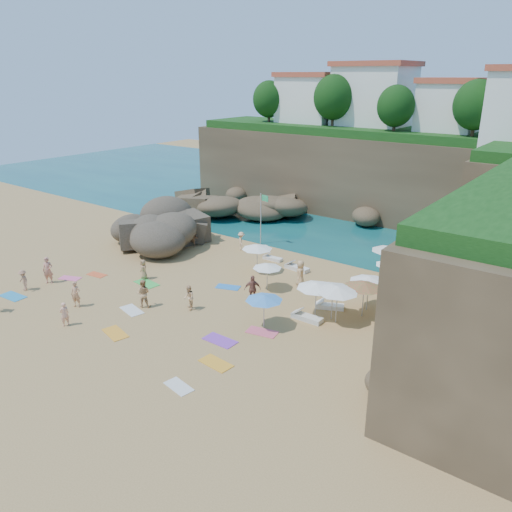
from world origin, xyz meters
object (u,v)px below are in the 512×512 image
Objects in this scene: parasol_2 at (407,275)px; person_stand_3 at (252,289)px; parasol_0 at (257,247)px; parasol_1 at (389,248)px; person_stand_1 at (143,293)px; person_stand_5 at (192,237)px; person_stand_0 at (48,270)px; person_stand_2 at (241,241)px; person_stand_4 at (300,273)px; lounger_0 at (273,259)px; person_stand_6 at (64,314)px; flag_pole at (262,212)px; rock_outcrop at (172,244)px.

person_stand_3 is at bearing -148.21° from parasol_2.
parasol_0 is 0.92× the size of parasol_1.
person_stand_1 is 6.84m from person_stand_3.
person_stand_5 is at bearing 103.98° from person_stand_3.
person_stand_0 is 8.35m from person_stand_1.
person_stand_5 is (-15.95, -3.50, -1.32)m from parasol_1.
person_stand_5 is at bearing -167.61° from parasol_1.
parasol_0 is 5.22m from person_stand_2.
person_stand_4 is 1.13× the size of person_stand_5.
parasol_0 is at bearing -177.13° from parasol_2.
parasol_1 is 1.54× the size of lounger_0.
parasol_1 is at bearing 124.42° from parasol_2.
person_stand_1 is (-2.15, -9.01, -1.05)m from parasol_0.
person_stand_0 reaches higher than person_stand_5.
person_stand_6 is (0.14, -16.59, -0.03)m from person_stand_2.
person_stand_1 is 1.11× the size of person_stand_5.
person_stand_0 is (-6.84, -15.86, -1.87)m from flag_pole.
rock_outcrop is 3.46× the size of parasol_1.
rock_outcrop is 4.69× the size of person_stand_1.
person_stand_6 is at bearing 140.29° from person_stand_2.
parasol_0 reaches higher than person_stand_5.
rock_outcrop is 20.91m from parasol_2.
parasol_2 is 1.61× the size of person_stand_5.
person_stand_2 is 4.30m from person_stand_5.
person_stand_2 is at bearing 24.01° from person_stand_5.
person_stand_2 reaches higher than person_stand_6.
person_stand_5 is 1.11× the size of person_stand_6.
person_stand_5 is (-7.44, -1.27, 0.69)m from lounger_0.
rock_outcrop is at bearing 110.07° from person_stand_3.
parasol_1 reaches higher than person_stand_4.
flag_pole is 2.43× the size of person_stand_1.
person_stand_2 is (-15.01, 2.59, -1.52)m from parasol_2.
person_stand_3 is at bearing 154.70° from person_stand_6.
person_stand_6 is (4.08, -14.88, -0.08)m from person_stand_5.
parasol_2 is at bearing -18.49° from flag_pole.
person_stand_0 is (-10.37, -10.45, -1.01)m from parasol_0.
parasol_0 is 9.32m from person_stand_1.
lounger_0 is at bearing 169.38° from parasol_2.
person_stand_1 is 10.60m from person_stand_4.
parasol_2 reaches higher than person_stand_0.
parasol_0 reaches higher than lounger_0.
person_stand_6 is (-0.32, -18.86, -2.09)m from flag_pole.
flag_pole is at bearing -169.17° from person_stand_6.
person_stand_3 is (-5.06, -9.39, -1.21)m from parasol_1.
rock_outcrop is 9.48m from lounger_0.
person_stand_1 is 0.98× the size of person_stand_4.
parasol_1 reaches higher than person_stand_3.
person_stand_0 is at bearing -129.25° from lounger_0.
person_stand_1 is 11.94m from person_stand_5.
parasol_0 is 9.41m from parasol_1.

